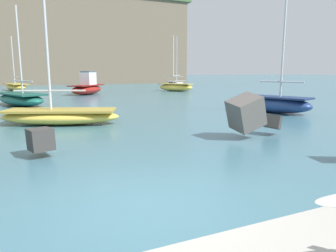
# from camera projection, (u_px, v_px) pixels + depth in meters

# --- Properties ---
(ground_plane) EXTENTS (400.00, 400.00, 0.00)m
(ground_plane) POSITION_uv_depth(u_px,v_px,m) (151.00, 204.00, 5.95)
(ground_plane) COLOR #42707F
(breakwater_jetty) EXTENTS (31.96, 6.95, 2.33)m
(breakwater_jetty) POSITION_uv_depth(u_px,v_px,m) (58.00, 143.00, 6.54)
(breakwater_jetty) COLOR #605B56
(breakwater_jetty) RESTS_ON ground
(boat_near_left) EXTENTS (4.03, 4.79, 6.92)m
(boat_near_left) POSITION_uv_depth(u_px,v_px,m) (176.00, 87.00, 39.46)
(boat_near_left) COLOR #EAC64C
(boat_near_left) RESTS_ON ground
(boat_near_centre) EXTENTS (5.37, 5.03, 8.12)m
(boat_near_centre) POSITION_uv_depth(u_px,v_px,m) (176.00, 83.00, 51.34)
(boat_near_centre) COLOR beige
(boat_near_centre) RESTS_ON ground
(boat_mid_left) EXTENTS (5.87, 3.81, 6.32)m
(boat_mid_left) POSITION_uv_depth(u_px,v_px,m) (60.00, 116.00, 14.82)
(boat_mid_left) COLOR #EAC64C
(boat_mid_left) RESTS_ON ground
(boat_mid_centre) EXTENTS (3.31, 4.89, 8.28)m
(boat_mid_centre) POSITION_uv_depth(u_px,v_px,m) (275.00, 103.00, 19.06)
(boat_mid_centre) COLOR navy
(boat_mid_centre) RESTS_ON ground
(boat_mid_right) EXTENTS (4.23, 6.05, 7.04)m
(boat_mid_right) POSITION_uv_depth(u_px,v_px,m) (21.00, 99.00, 22.86)
(boat_mid_right) COLOR #1E6656
(boat_mid_right) RESTS_ON ground
(boat_far_left) EXTENTS (3.54, 6.25, 7.00)m
(boat_far_left) POSITION_uv_depth(u_px,v_px,m) (16.00, 87.00, 40.69)
(boat_far_left) COLOR #EAC64C
(boat_far_left) RESTS_ON ground
(boat_far_right) EXTENTS (4.84, 5.11, 2.51)m
(boat_far_right) POSITION_uv_depth(u_px,v_px,m) (87.00, 87.00, 33.90)
(boat_far_right) COLOR maroon
(boat_far_right) RESTS_ON ground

